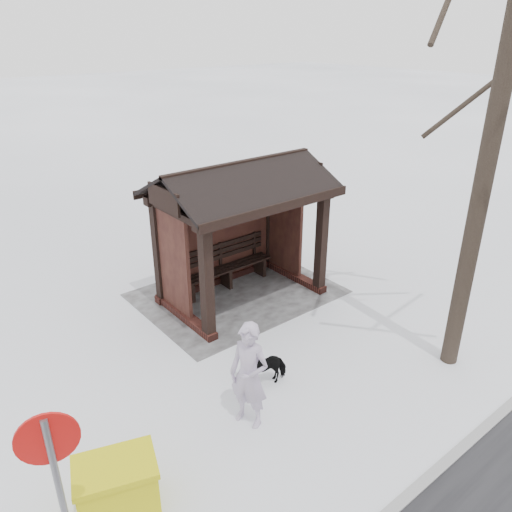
{
  "coord_description": "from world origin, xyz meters",
  "views": [
    {
      "loc": [
        5.9,
        7.8,
        5.5
      ],
      "look_at": [
        0.25,
        0.8,
        1.37
      ],
      "focal_mm": 35.0,
      "sensor_mm": 36.0,
      "label": 1
    }
  ],
  "objects_px": {
    "dog": "(263,364)",
    "road_sign": "(54,467)",
    "pedestrian": "(249,375)",
    "grit_bin": "(117,487)",
    "bus_shelter": "(237,203)"
  },
  "relations": [
    {
      "from": "pedestrian",
      "to": "grit_bin",
      "type": "relative_size",
      "value": 1.5
    },
    {
      "from": "dog",
      "to": "road_sign",
      "type": "bearing_deg",
      "value": -48.73
    },
    {
      "from": "dog",
      "to": "road_sign",
      "type": "height_order",
      "value": "road_sign"
    },
    {
      "from": "road_sign",
      "to": "pedestrian",
      "type": "bearing_deg",
      "value": -150.4
    },
    {
      "from": "dog",
      "to": "road_sign",
      "type": "distance_m",
      "value": 4.19
    },
    {
      "from": "dog",
      "to": "grit_bin",
      "type": "distance_m",
      "value": 3.11
    },
    {
      "from": "grit_bin",
      "to": "road_sign",
      "type": "distance_m",
      "value": 1.58
    },
    {
      "from": "bus_shelter",
      "to": "dog",
      "type": "xyz_separation_m",
      "value": [
        1.49,
        2.67,
        -1.84
      ]
    },
    {
      "from": "dog",
      "to": "bus_shelter",
      "type": "bearing_deg",
      "value": 172.16
    },
    {
      "from": "bus_shelter",
      "to": "dog",
      "type": "relative_size",
      "value": 4.68
    },
    {
      "from": "bus_shelter",
      "to": "grit_bin",
      "type": "height_order",
      "value": "bus_shelter"
    },
    {
      "from": "bus_shelter",
      "to": "dog",
      "type": "bearing_deg",
      "value": 60.91
    },
    {
      "from": "grit_bin",
      "to": "road_sign",
      "type": "xyz_separation_m",
      "value": [
        0.73,
        0.53,
        1.3
      ]
    },
    {
      "from": "bus_shelter",
      "to": "pedestrian",
      "type": "height_order",
      "value": "bus_shelter"
    },
    {
      "from": "bus_shelter",
      "to": "grit_bin",
      "type": "bearing_deg",
      "value": 37.98
    }
  ]
}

